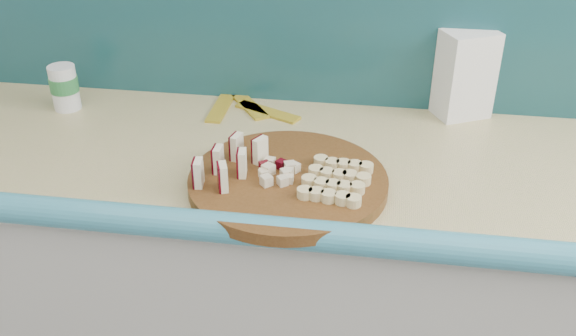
# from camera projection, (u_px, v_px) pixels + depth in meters

# --- Properties ---
(kitchen_counter) EXTENTS (2.20, 0.63, 0.91)m
(kitchen_counter) POSITION_uv_depth(u_px,v_px,m) (301.00, 307.00, 1.66)
(kitchen_counter) COLOR beige
(kitchen_counter) RESTS_ON ground
(backsplash) EXTENTS (2.20, 0.02, 0.50)m
(backsplash) POSITION_uv_depth(u_px,v_px,m) (320.00, 6.00, 1.55)
(backsplash) COLOR teal
(backsplash) RESTS_ON kitchen_counter
(cutting_board) EXTENTS (0.46, 0.46, 0.03)m
(cutting_board) POSITION_uv_depth(u_px,v_px,m) (288.00, 182.00, 1.30)
(cutting_board) COLOR #4B2A10
(cutting_board) RESTS_ON kitchen_counter
(apple_wedges) EXTENTS (0.12, 0.16, 0.06)m
(apple_wedges) POSITION_uv_depth(u_px,v_px,m) (230.00, 161.00, 1.29)
(apple_wedges) COLOR #F6EBC5
(apple_wedges) RESTS_ON cutting_board
(apple_chunks) EXTENTS (0.06, 0.06, 0.02)m
(apple_chunks) POSITION_uv_depth(u_px,v_px,m) (276.00, 170.00, 1.30)
(apple_chunks) COLOR beige
(apple_chunks) RESTS_ON cutting_board
(banana_slices) EXTENTS (0.14, 0.16, 0.02)m
(banana_slices) POSITION_uv_depth(u_px,v_px,m) (336.00, 180.00, 1.27)
(banana_slices) COLOR beige
(banana_slices) RESTS_ON cutting_board
(flour_bag) EXTENTS (0.15, 0.14, 0.21)m
(flour_bag) POSITION_uv_depth(u_px,v_px,m) (465.00, 74.00, 1.55)
(flour_bag) COLOR white
(flour_bag) RESTS_ON kitchen_counter
(canister) EXTENTS (0.07, 0.07, 0.11)m
(canister) POSITION_uv_depth(u_px,v_px,m) (64.00, 87.00, 1.60)
(canister) COLOR white
(canister) RESTS_ON kitchen_counter
(banana_peel) EXTENTS (0.23, 0.20, 0.01)m
(banana_peel) POSITION_uv_depth(u_px,v_px,m) (246.00, 108.00, 1.63)
(banana_peel) COLOR gold
(banana_peel) RESTS_ON kitchen_counter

